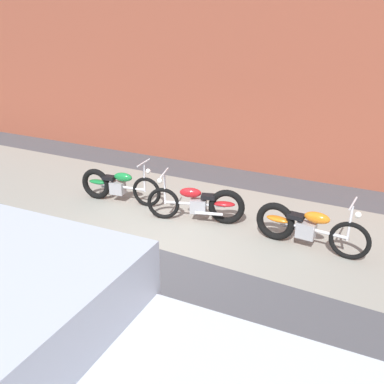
{
  "coord_description": "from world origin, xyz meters",
  "views": [
    {
      "loc": [
        3.42,
        -4.94,
        3.41
      ],
      "look_at": [
        0.18,
        1.04,
        0.75
      ],
      "focal_mm": 35.7,
      "sensor_mm": 36.0,
      "label": 1
    }
  ],
  "objects": [
    {
      "name": "ground_plane",
      "position": [
        0.0,
        0.0,
        0.0
      ],
      "size": [
        80.0,
        80.0,
        0.0
      ],
      "primitive_type": "plane",
      "color": "#47474C"
    },
    {
      "name": "motorcycle_green",
      "position": [
        -2.01,
        1.37,
        0.4
      ],
      "size": [
        2.0,
        0.59,
        1.03
      ],
      "rotation": [
        0.0,
        0.0,
        0.15
      ],
      "color": "black",
      "rests_on": "ground"
    },
    {
      "name": "motorcycle_orange",
      "position": [
        2.24,
        1.3,
        0.4
      ],
      "size": [
        2.01,
        0.58,
        1.03
      ],
      "rotation": [
        0.0,
        0.0,
        -0.06
      ],
      "color": "black",
      "rests_on": "ground"
    },
    {
      "name": "motorcycle_red",
      "position": [
        0.23,
        1.36,
        0.4
      ],
      "size": [
        1.94,
        0.84,
        1.03
      ],
      "rotation": [
        0.0,
        0.0,
        3.45
      ],
      "color": "black",
      "rests_on": "ground"
    },
    {
      "name": "brick_building_wall",
      "position": [
        0.0,
        5.2,
        2.83
      ],
      "size": [
        36.0,
        0.5,
        5.65
      ],
      "primitive_type": "cube",
      "color": "brown",
      "rests_on": "ground"
    },
    {
      "name": "sidewalk_slab",
      "position": [
        0.0,
        1.75,
        0.0
      ],
      "size": [
        36.0,
        3.5,
        0.01
      ],
      "primitive_type": "cube",
      "color": "gray",
      "rests_on": "ground"
    }
  ]
}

